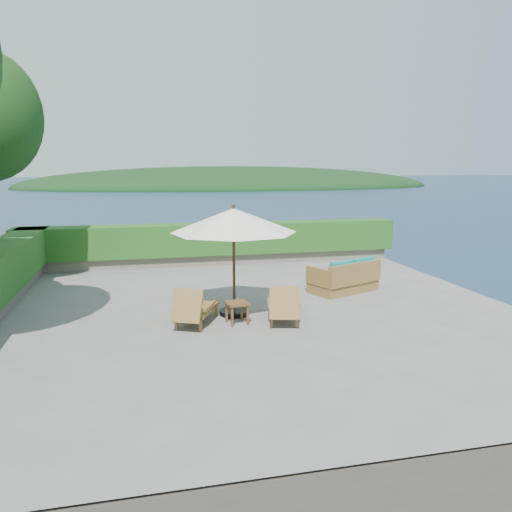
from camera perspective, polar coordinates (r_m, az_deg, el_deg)
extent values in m
plane|color=gray|center=(11.28, -0.57, -6.26)|extent=(12.00, 12.00, 0.00)
cube|color=#4E463E|center=(11.81, -0.56, -13.50)|extent=(12.00, 12.00, 3.00)
plane|color=#162D44|center=(12.47, -0.55, -19.62)|extent=(600.00, 600.00, 0.00)
ellipsoid|color=black|center=(153.15, -2.76, 7.87)|extent=(126.00, 57.60, 12.60)
cube|color=slate|center=(16.61, -4.75, -0.31)|extent=(12.00, 0.60, 0.36)
cube|color=#214E16|center=(16.50, -4.78, 1.98)|extent=(12.40, 0.90, 1.00)
cylinder|color=black|center=(11.00, -2.49, -6.44)|extent=(0.74, 0.74, 0.10)
cylinder|color=#342113|center=(10.73, -2.54, -0.72)|extent=(0.07, 0.07, 2.33)
cone|color=white|center=(10.60, -2.58, 4.09)|extent=(3.06, 3.06, 0.51)
sphere|color=#342113|center=(10.57, -2.59, 5.76)|extent=(0.10, 0.10, 0.08)
cube|color=brown|center=(10.08, -9.11, -7.72)|extent=(0.07, 0.07, 0.24)
cube|color=brown|center=(9.92, -6.35, -7.96)|extent=(0.07, 0.07, 0.24)
cube|color=brown|center=(11.06, -7.11, -6.06)|extent=(0.07, 0.07, 0.24)
cube|color=brown|center=(10.91, -4.58, -6.23)|extent=(0.07, 0.07, 0.24)
cube|color=brown|center=(10.53, -6.61, -6.01)|extent=(1.03, 1.32, 0.08)
cube|color=brown|center=(9.84, -7.88, -5.66)|extent=(0.70, 0.60, 0.63)
cube|color=brown|center=(10.43, -8.55, -5.45)|extent=(0.37, 0.72, 0.05)
cube|color=brown|center=(10.23, -5.30, -5.67)|extent=(0.37, 0.72, 0.05)
cube|color=brown|center=(10.12, 1.80, -7.53)|extent=(0.07, 0.07, 0.24)
cube|color=brown|center=(10.13, 4.69, -7.53)|extent=(0.07, 0.07, 0.24)
cube|color=brown|center=(11.16, 1.76, -5.83)|extent=(0.07, 0.07, 0.24)
cube|color=brown|center=(11.17, 4.37, -5.84)|extent=(0.07, 0.07, 0.24)
cube|color=brown|center=(10.68, 3.14, -5.72)|extent=(0.87, 1.29, 0.08)
cube|color=brown|center=(9.96, 3.27, -5.38)|extent=(0.67, 0.52, 0.63)
cube|color=brown|center=(10.47, 1.49, -5.27)|extent=(0.24, 0.76, 0.05)
cube|color=brown|center=(10.49, 4.87, -5.27)|extent=(0.24, 0.76, 0.05)
cube|color=brown|center=(10.13, -2.75, -7.00)|extent=(0.05, 0.05, 0.41)
cube|color=brown|center=(10.24, -0.97, -6.79)|extent=(0.05, 0.05, 0.41)
cube|color=brown|center=(10.43, -3.39, -6.49)|extent=(0.05, 0.05, 0.41)
cube|color=brown|center=(10.54, -1.65, -6.30)|extent=(0.05, 0.05, 0.41)
cube|color=brown|center=(10.27, -2.20, -5.42)|extent=(0.50, 0.50, 0.05)
cube|color=brown|center=(13.15, 9.91, -3.15)|extent=(1.97, 1.50, 0.39)
cube|color=brown|center=(12.81, 11.28, -1.99)|extent=(1.68, 0.82, 0.54)
cube|color=brown|center=(12.51, 7.27, -2.39)|extent=(0.45, 0.86, 0.44)
cube|color=brown|center=(13.70, 12.40, -1.44)|extent=(0.45, 0.86, 0.44)
cube|color=#128383|center=(12.84, 8.52, -2.14)|extent=(0.98, 0.95, 0.18)
cube|color=#128383|center=(13.42, 11.02, -1.68)|extent=(0.98, 0.95, 0.18)
cube|color=#128383|center=(12.54, 9.71, -1.41)|extent=(0.68, 0.40, 0.35)
cube|color=#128383|center=(13.14, 12.21, -0.97)|extent=(0.68, 0.40, 0.35)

